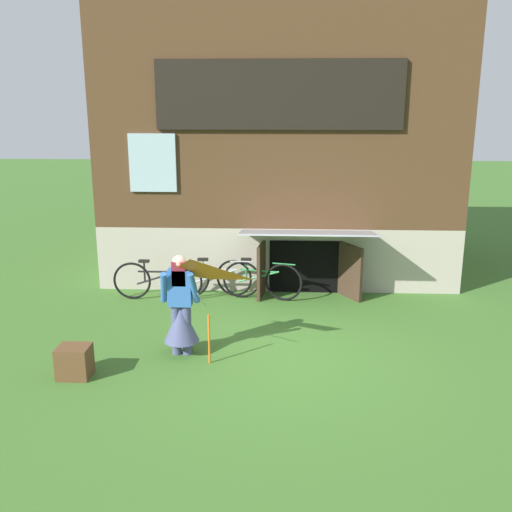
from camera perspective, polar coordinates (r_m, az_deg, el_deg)
name	(u,v)px	position (r m, az deg, el deg)	size (l,w,h in m)	color
ground_plane	(275,354)	(8.83, 1.86, -9.66)	(60.00, 60.00, 0.00)	#3D6B28
log_house	(280,143)	(13.39, 2.34, 11.00)	(7.20, 5.78, 5.51)	#ADA393
person	(181,314)	(8.67, -7.40, -5.64)	(0.61, 0.52, 1.54)	#474C75
kite	(191,290)	(7.89, -6.38, -3.33)	(1.10, 1.18, 1.48)	orange
bicycle_green	(258,279)	(11.11, 0.24, -2.31)	(1.68, 0.44, 0.78)	black
bicycle_silver	(216,278)	(11.19, -3.96, -2.21)	(1.72, 0.08, 0.78)	black
bicycle_black	(158,280)	(11.20, -9.65, -2.38)	(1.72, 0.08, 0.78)	black
wooden_crate	(74,362)	(8.46, -17.43, -9.89)	(0.44, 0.37, 0.44)	brown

